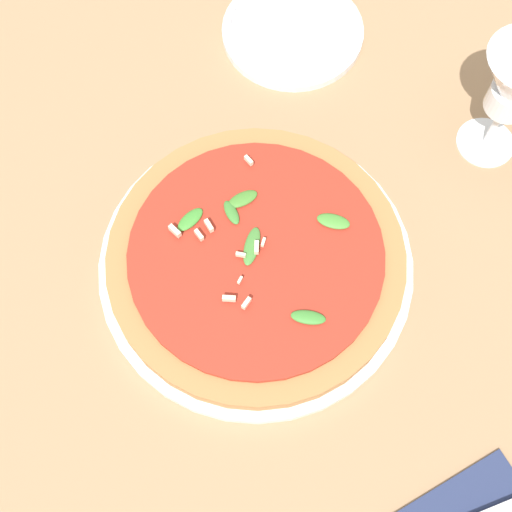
% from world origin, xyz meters
% --- Properties ---
extents(ground_plane, '(6.00, 6.00, 0.00)m').
position_xyz_m(ground_plane, '(0.00, 0.00, 0.00)').
color(ground_plane, '#9E7A56').
extents(pizza_arugula_main, '(0.32, 0.32, 0.05)m').
position_xyz_m(pizza_arugula_main, '(-0.01, 0.01, 0.02)').
color(pizza_arugula_main, white).
rests_on(pizza_arugula_main, ground_plane).
extents(side_plate_white, '(0.17, 0.17, 0.02)m').
position_xyz_m(side_plate_white, '(-0.26, -0.17, 0.01)').
color(side_plate_white, white).
rests_on(side_plate_white, ground_plane).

